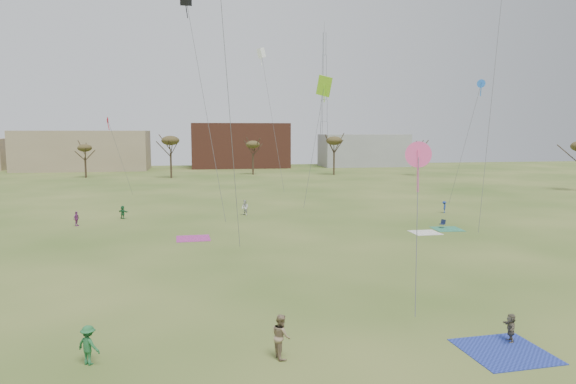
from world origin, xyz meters
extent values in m
plane|color=#2E4D18|center=(0.00, 0.00, 0.00)|extent=(260.00, 260.00, 0.00)
imported|color=#216433|center=(-11.03, -2.33, 0.85)|extent=(1.26, 1.13, 1.70)
imported|color=#8D765A|center=(-2.89, -3.05, 0.97)|extent=(0.88, 1.05, 1.93)
imported|color=brown|center=(7.97, -3.19, 0.68)|extent=(0.74, 1.33, 1.37)
imported|color=#8E3B89|center=(-18.95, 32.04, 0.77)|extent=(0.65, 0.97, 1.54)
imported|color=silver|center=(-0.99, 36.12, 0.90)|extent=(1.07, 1.10, 1.79)
imported|color=#216436|center=(-14.82, 35.89, 0.75)|extent=(1.36, 1.19, 1.49)
imported|color=navy|center=(22.97, 33.83, 0.72)|extent=(0.88, 1.07, 1.44)
cube|color=navy|center=(7.08, -4.17, 0.00)|extent=(3.83, 3.83, 0.03)
cube|color=silver|center=(15.37, 22.42, 0.00)|extent=(2.64, 2.64, 0.03)
cube|color=#A43283|center=(-6.90, 23.47, 0.00)|extent=(3.16, 3.16, 0.03)
cube|color=#2D7D5B|center=(18.37, 23.81, 0.00)|extent=(2.99, 2.99, 0.03)
cube|color=#141C37|center=(18.11, 24.43, 0.42)|extent=(0.70, 0.70, 0.04)
cube|color=#141C37|center=(18.29, 24.57, 0.65)|extent=(0.40, 0.48, 0.44)
cylinder|color=#4C4C51|center=(19.73, 18.92, 13.28)|extent=(3.36, 3.10, 24.77)
cube|color=black|center=(-7.20, 29.92, 22.12)|extent=(0.08, 0.08, 2.19)
cylinder|color=#4C4C51|center=(-5.47, 28.28, 11.93)|extent=(3.51, 3.33, 22.08)
cube|color=white|center=(3.30, 54.68, 21.46)|extent=(0.81, 0.81, 1.40)
cube|color=white|center=(3.30, 54.68, 20.65)|extent=(0.08, 0.08, 2.10)
cylinder|color=#4C4C51|center=(4.72, 52.82, 11.18)|extent=(2.90, 3.78, 20.57)
cone|color=blue|center=(27.20, 33.91, 15.49)|extent=(1.01, 0.07, 1.01)
cube|color=blue|center=(27.20, 33.91, 14.85)|extent=(0.08, 0.08, 1.65)
cylinder|color=#4C4C51|center=(25.76, 34.61, 8.20)|extent=(2.93, 1.44, 14.60)
cone|color=#F14C92|center=(5.22, 1.53, 8.60)|extent=(1.39, 0.10, 1.39)
cube|color=#F14C92|center=(5.22, 1.53, 7.72)|extent=(0.08, 0.08, 2.27)
cylinder|color=#4C4C51|center=(4.55, -0.07, 4.75)|extent=(1.39, 3.25, 7.72)
cube|color=#8BD323|center=(8.38, 35.71, 15.08)|extent=(1.20, 1.20, 2.36)
cube|color=#8BD323|center=(8.38, 35.71, 14.26)|extent=(0.08, 0.08, 2.12)
cylinder|color=#4C4C51|center=(7.07, 35.17, 7.99)|extent=(2.67, 1.13, 14.19)
cone|color=#B41323|center=(-18.48, 51.09, 11.33)|extent=(0.93, 0.07, 0.93)
cube|color=#B41323|center=(-18.48, 51.09, 10.74)|extent=(0.08, 0.08, 1.52)
cylinder|color=#4C4C51|center=(-17.06, 51.54, 6.11)|extent=(2.88, 0.93, 10.44)
cylinder|color=#4C4C51|center=(-3.96, 14.62, 11.37)|extent=(1.48, 1.15, 20.94)
cylinder|color=#3A2B1E|center=(-30.00, 92.00, 2.16)|extent=(0.40, 0.40, 4.32)
ellipsoid|color=#473D1E|center=(-30.00, 92.00, 6.34)|extent=(3.02, 3.02, 1.58)
cylinder|color=#3A2B1E|center=(-12.00, 88.00, 2.70)|extent=(0.40, 0.40, 5.40)
ellipsoid|color=#473D1E|center=(-12.00, 88.00, 7.92)|extent=(3.78, 3.78, 1.98)
cylinder|color=#3A2B1E|center=(6.00, 94.00, 2.34)|extent=(0.40, 0.40, 4.68)
ellipsoid|color=#473D1E|center=(6.00, 94.00, 6.86)|extent=(3.28, 3.28, 1.72)
cylinder|color=#3A2B1E|center=(24.00, 90.00, 2.64)|extent=(0.40, 0.40, 5.28)
ellipsoid|color=#473D1E|center=(24.00, 90.00, 7.74)|extent=(3.70, 3.70, 1.94)
cylinder|color=#3A2B1E|center=(42.00, 85.00, 2.10)|extent=(0.40, 0.40, 4.20)
ellipsoid|color=#473D1E|center=(42.00, 85.00, 6.16)|extent=(2.94, 2.94, 1.54)
cube|color=#937F60|center=(-35.00, 115.00, 5.00)|extent=(32.00, 14.00, 10.00)
cube|color=brown|center=(5.00, 120.00, 6.00)|extent=(26.00, 16.00, 12.00)
cube|color=gray|center=(40.00, 118.00, 4.50)|extent=(24.00, 12.00, 9.00)
cylinder|color=#9EA3A8|center=(30.90, 125.00, 19.00)|extent=(0.16, 0.16, 38.00)
cylinder|color=#9EA3A8|center=(29.55, 125.78, 19.00)|extent=(0.16, 0.16, 38.00)
cylinder|color=#9EA3A8|center=(29.55, 124.22, 19.00)|extent=(0.16, 0.16, 38.00)
cylinder|color=#9EA3A8|center=(30.00, 125.00, 39.50)|extent=(0.10, 0.10, 3.00)
camera|label=1|loc=(-6.30, -24.58, 9.82)|focal=32.56mm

